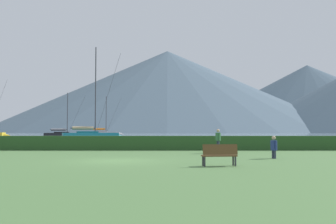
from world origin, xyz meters
TOP-DOWN VIEW (x-y plane):
  - ground_plane at (0.00, 0.00)m, footprint 1000.00×1000.00m
  - harbor_water at (0.00, 137.00)m, footprint 320.00×246.00m
  - hedge_line at (0.00, 11.00)m, footprint 80.00×1.20m
  - sailboat_slip_3 at (-13.95, 78.72)m, footprint 9.45×3.76m
  - sailboat_slip_4 at (-17.12, 53.15)m, footprint 8.40×3.62m
  - sailboat_slip_6 at (-8.49, 35.77)m, footprint 9.15×5.17m
  - park_bench_near_path at (4.85, -2.84)m, footprint 1.56×0.65m
  - person_seated_viewer at (8.48, 1.72)m, footprint 0.36×0.55m
  - person_standing_walker at (6.06, 6.71)m, footprint 0.36×0.56m
  - distant_hill_west_ridge at (2.04, 363.48)m, footprint 346.95×346.95m
  - distant_hill_central_peak at (-8.89, 412.34)m, footprint 326.40×326.40m
  - distant_hill_east_ridge at (156.11, 396.31)m, footprint 285.76×285.76m

SIDE VIEW (x-z plane):
  - ground_plane at x=0.00m, z-range 0.00..0.00m
  - harbor_water at x=0.00m, z-range 0.00..0.00m
  - park_bench_near_path at x=4.85m, z-range 0.05..1.00m
  - hedge_line at x=0.00m, z-range 0.00..1.12m
  - sailboat_slip_4 at x=-17.12m, z-range -3.72..5.07m
  - person_seated_viewer at x=8.48m, z-range 0.06..1.31m
  - sailboat_slip_3 at x=-13.95m, z-range -4.48..6.01m
  - sailboat_slip_6 at x=-8.49m, z-range -6.12..7.68m
  - person_standing_walker at x=6.06m, z-range 0.15..1.80m
  - distant_hill_central_peak at x=-8.89m, z-range 0.00..59.69m
  - distant_hill_east_ridge at x=156.11m, z-range 0.00..73.82m
  - distant_hill_west_ridge at x=2.04m, z-range 0.00..82.55m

